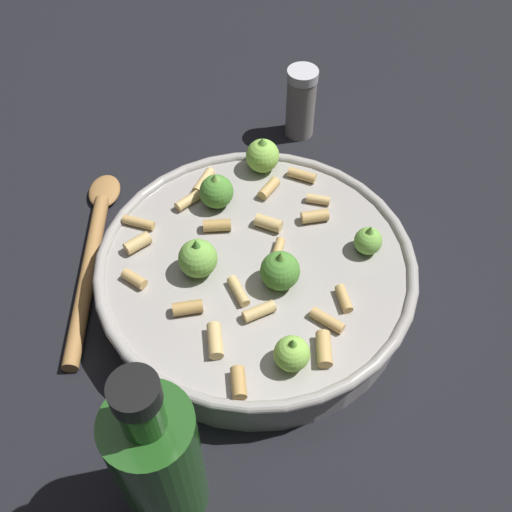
# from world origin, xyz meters

# --- Properties ---
(ground_plane) EXTENTS (2.40, 2.40, 0.00)m
(ground_plane) POSITION_xyz_m (0.00, 0.00, 0.00)
(ground_plane) COLOR black
(cooking_pan) EXTENTS (0.31, 0.31, 0.09)m
(cooking_pan) POSITION_xyz_m (-0.00, -0.00, 0.03)
(cooking_pan) COLOR #9E9993
(cooking_pan) RESTS_ON ground
(pepper_shaker) EXTENTS (0.04, 0.04, 0.09)m
(pepper_shaker) POSITION_xyz_m (-0.21, -0.15, 0.05)
(pepper_shaker) COLOR gray
(pepper_shaker) RESTS_ON ground
(olive_oil_bottle) EXTENTS (0.06, 0.06, 0.19)m
(olive_oil_bottle) POSITION_xyz_m (0.19, 0.10, 0.08)
(olive_oil_bottle) COLOR #1E4C19
(olive_oil_bottle) RESTS_ON ground
(wooden_spoon) EXTENTS (0.19, 0.21, 0.02)m
(wooden_spoon) POSITION_xyz_m (0.09, -0.16, 0.01)
(wooden_spoon) COLOR #9E703D
(wooden_spoon) RESTS_ON ground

